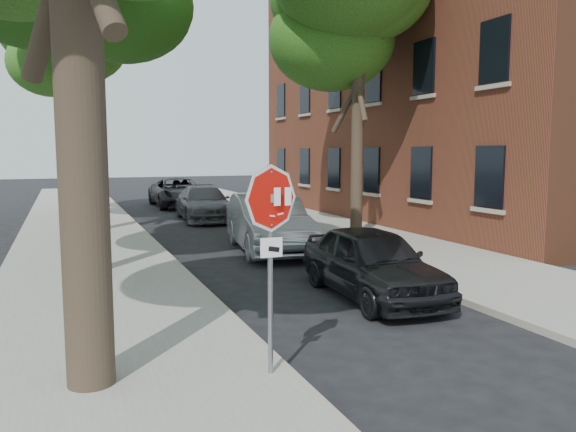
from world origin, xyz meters
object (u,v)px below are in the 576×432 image
Objects in this scene: car_b at (268,223)px; car_d at (179,192)px; tree_right at (357,16)px; car_c at (204,203)px; apartment_building at (475,42)px; car_a at (372,262)px; stop_sign at (271,229)px; tree_far at (64,54)px.

car_b is 14.29m from car_d.
car_c is (-3.49, 6.77, -6.50)m from tree_right.
car_a is (-11.40, -10.84, -6.95)m from apartment_building.
tree_right is 2.25× the size of car_a.
car_c is (0.03, 8.09, -0.12)m from car_b.
car_a is 13.72m from car_c.
stop_sign is 0.28× the size of tree_right.
apartment_building is at bearing 25.87° from tree_right.
car_d is at bearing 104.61° from tree_right.
tree_far reaches higher than car_a.
car_c is at bearing 93.29° from car_a.
car_c is (-11.52, 2.88, -6.94)m from apartment_building.
tree_right is at bearing -154.13° from apartment_building.
tree_far reaches higher than car_c.
car_b is at bearing -86.90° from car_c.
tree_right reaches higher than car_c.
stop_sign is at bearing -84.54° from tree_far.
tree_right is 1.71× the size of car_d.
car_c is at bearing 117.31° from tree_right.
tree_far and tree_right have the same top height.
apartment_building is 17.20m from car_a.
car_b is 1.02× the size of car_c.
car_b is at bearing -67.23° from tree_far.
car_d is at bearing 81.87° from stop_sign.
stop_sign is 0.52× the size of car_b.
car_d is at bearing 141.48° from apartment_building.
tree_right is 1.85× the size of car_b.
car_c is at bearing 97.42° from car_b.
car_b reaches higher than car_d.
car_a is at bearing -73.49° from tree_far.
stop_sign is 0.28× the size of tree_far.
apartment_building reaches higher than tree_right.
car_a is at bearing -86.18° from car_c.
tree_far is 14.02m from tree_right.
car_c is (-0.12, 13.72, 0.01)m from car_a.
stop_sign is 4.75m from car_a.
car_a is (3.30, 3.18, -1.24)m from stop_sign.
car_a is (5.32, -17.95, -6.51)m from tree_far.
tree_right is at bearing 28.21° from car_b.
car_c is 0.91× the size of car_d.
apartment_building reaches higher than car_d.
car_a is at bearing -136.44° from apartment_building.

